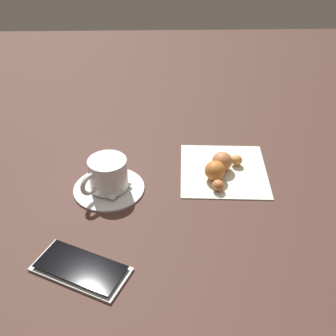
# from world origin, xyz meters

# --- Properties ---
(ground_plane) EXTENTS (1.80, 1.80, 0.00)m
(ground_plane) POSITION_xyz_m (0.00, 0.00, 0.00)
(ground_plane) COLOR #472D25
(saucer) EXTENTS (0.13, 0.13, 0.01)m
(saucer) POSITION_xyz_m (0.12, 0.03, 0.00)
(saucer) COLOR white
(saucer) RESTS_ON ground
(espresso_cup) EXTENTS (0.08, 0.09, 0.06)m
(espresso_cup) POSITION_xyz_m (0.12, 0.03, 0.04)
(espresso_cup) COLOR white
(espresso_cup) RESTS_ON saucer
(teaspoon) EXTENTS (0.07, 0.13, 0.01)m
(teaspoon) POSITION_xyz_m (0.13, 0.03, 0.01)
(teaspoon) COLOR silver
(teaspoon) RESTS_ON saucer
(sugar_packet) EXTENTS (0.05, 0.06, 0.01)m
(sugar_packet) POSITION_xyz_m (0.11, 0.01, 0.01)
(sugar_packet) COLOR white
(sugar_packet) RESTS_ON saucer
(napkin) EXTENTS (0.18, 0.19, 0.00)m
(napkin) POSITION_xyz_m (-0.09, -0.02, 0.00)
(napkin) COLOR silver
(napkin) RESTS_ON ground
(croissant) EXTENTS (0.08, 0.11, 0.04)m
(croissant) POSITION_xyz_m (-0.08, -0.01, 0.02)
(croissant) COLOR #CA8439
(croissant) RESTS_ON napkin
(cell_phone) EXTENTS (0.16, 0.12, 0.01)m
(cell_phone) POSITION_xyz_m (0.15, 0.22, 0.00)
(cell_phone) COLOR #BABABD
(cell_phone) RESTS_ON ground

